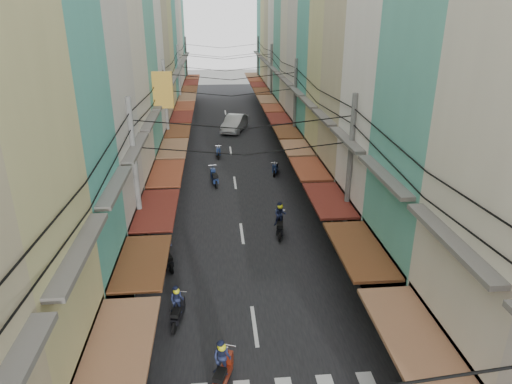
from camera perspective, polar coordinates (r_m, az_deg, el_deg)
ground at (r=20.33m, az=-0.70°, el=-12.93°), size 160.00×160.00×0.00m
road at (r=38.45m, az=-3.08°, el=4.32°), size 10.00×80.00×0.02m
sidewalk_left at (r=38.77m, az=-12.74°, el=3.99°), size 3.00×80.00×0.06m
sidewalk_right at (r=39.20m, az=6.49°, el=4.59°), size 3.00×80.00×0.06m
building_row_left at (r=33.90m, az=-17.37°, el=17.88°), size 7.80×67.67×23.70m
building_row_right at (r=34.40m, az=10.83°, el=17.88°), size 7.80×68.98×22.59m
utility_poles at (r=32.07m, az=-2.94°, el=12.88°), size 10.20×66.13×8.20m
white_car at (r=47.10m, az=-2.68°, el=7.62°), size 6.13×3.89×2.02m
bicycle at (r=20.31m, az=22.31°, el=-14.88°), size 1.73×0.85×1.14m
moving_scooters at (r=24.59m, az=-3.58°, el=-4.90°), size 7.35×27.18×1.94m
parked_scooters at (r=17.78m, az=12.21°, el=-17.57°), size 13.31×15.08×0.97m
pedestrians at (r=21.20m, az=-11.24°, el=-8.41°), size 12.52×23.48×2.24m
market_umbrella at (r=16.63m, az=20.51°, el=-13.62°), size 2.51×2.51×2.64m
traffic_sign at (r=20.96m, az=12.99°, el=-6.36°), size 0.10×0.58×2.63m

